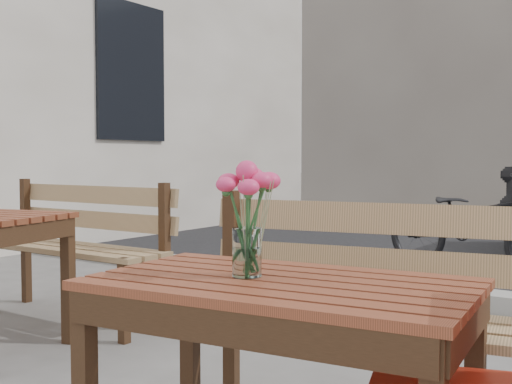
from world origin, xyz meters
The scene contains 6 objects.
main_table centered at (0.10, 0.00, 0.58)m, with size 1.19×0.77×0.70m.
main_bench centered at (0.23, 0.58, 0.58)m, with size 1.58×0.71×0.95m.
red_chair centered at (0.76, -0.06, 0.53)m, with size 0.57×0.57×0.92m.
main_vase centered at (-0.01, -0.02, 0.92)m, with size 0.19×0.19×0.36m.
second_bench centered at (-2.23, 1.24, 0.57)m, with size 1.51×0.46×0.93m.
bicycle centered at (-0.51, 4.41, 0.47)m, with size 0.63×1.80×0.94m, color black.
Camera 1 is at (1.11, -1.63, 1.06)m, focal length 45.00 mm.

